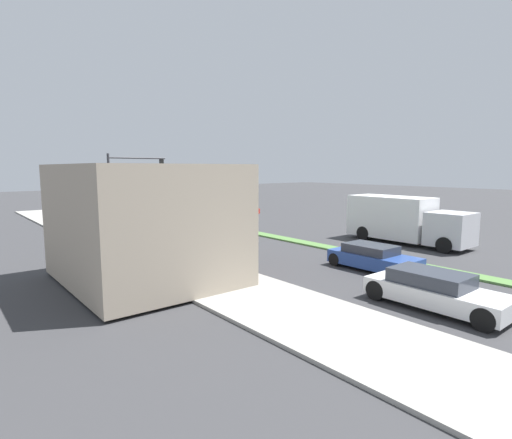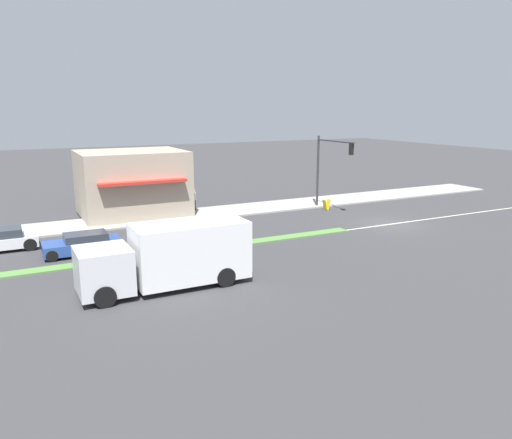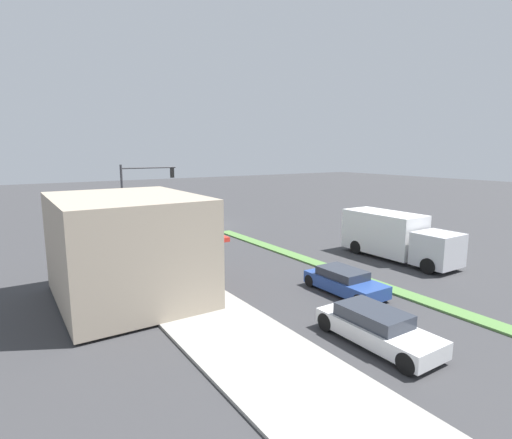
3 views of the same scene
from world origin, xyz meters
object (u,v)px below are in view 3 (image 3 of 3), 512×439
(delivery_truck, at_px, (395,236))
(van_white, at_px, (377,327))
(coupe_blue, at_px, (344,282))
(warning_aframe_sign, at_px, (143,229))
(pedestrian, at_px, (119,255))
(traffic_signal_main, at_px, (140,187))

(delivery_truck, bearing_deg, van_white, 35.36)
(coupe_blue, bearing_deg, warning_aframe_sign, -78.42)
(pedestrian, distance_m, coupe_blue, 12.49)
(warning_aframe_sign, bearing_deg, van_white, 92.64)
(pedestrian, height_order, delivery_truck, delivery_truck)
(delivery_truck, bearing_deg, coupe_blue, 21.11)
(delivery_truck, distance_m, coupe_blue, 7.77)
(traffic_signal_main, height_order, coupe_blue, traffic_signal_main)
(traffic_signal_main, xyz_separation_m, coupe_blue, (-3.92, 19.00, -3.33))
(pedestrian, xyz_separation_m, warning_aframe_sign, (-4.28, -9.44, -0.54))
(van_white, bearing_deg, delivery_truck, -144.64)
(pedestrian, height_order, coupe_blue, pedestrian)
(traffic_signal_main, bearing_deg, warning_aframe_sign, 116.58)
(warning_aframe_sign, xyz_separation_m, van_white, (-1.07, 23.21, 0.19))
(warning_aframe_sign, distance_m, van_white, 23.23)
(traffic_signal_main, xyz_separation_m, pedestrian, (4.23, 9.55, -2.94))
(pedestrian, bearing_deg, van_white, 111.24)
(warning_aframe_sign, bearing_deg, traffic_signal_main, -63.42)
(pedestrian, relative_size, delivery_truck, 0.21)
(traffic_signal_main, height_order, delivery_truck, traffic_signal_main)
(warning_aframe_sign, bearing_deg, delivery_truck, 124.49)
(warning_aframe_sign, bearing_deg, pedestrian, 65.60)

